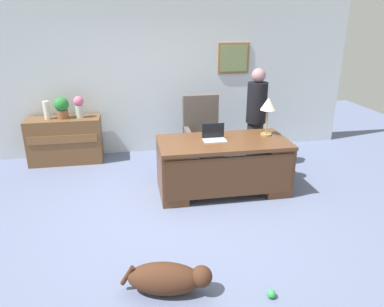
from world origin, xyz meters
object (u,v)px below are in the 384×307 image
Objects in this scene: laptop at (214,136)px; potted_plant at (62,107)px; credenza at (65,140)px; desk at (223,164)px; armchair at (202,136)px; person_standing at (256,119)px; desk_lamp at (268,106)px; vase_with_flowers at (79,106)px; dog_toy_ball at (271,294)px; dog_lying at (168,278)px; vase_empty at (47,110)px.

potted_plant reaches higher than laptop.
laptop is (2.28, -1.52, 0.43)m from credenza.
armchair is (-0.10, 1.02, 0.10)m from desk.
person_standing is 2.97× the size of desk_lamp.
laptop is 0.87× the size of vase_with_flowers.
person_standing is 0.69m from desk_lamp.
laptop reaches higher than dog_toy_ball.
vase_with_flowers is at bearing 163.74° from armchair.
desk is 22.36× the size of dog_toy_ball.
dog_lying is (-0.92, -2.97, -0.37)m from armchair.
vase_empty reaches higher than dog_toy_ball.
person_standing reaches higher than vase_empty.
armchair is 2.64m from vase_empty.
credenza is 0.59m from potted_plant.
armchair is at bearing -16.26° from vase_with_flowers.
laptop is 0.57× the size of desk_lamp.
vase_empty is at bearing 156.57° from desk_lamp.
vase_with_flowers is (-2.80, 1.44, -0.21)m from desk_lamp.
desk is 0.43m from laptop.
person_standing reaches higher than vase_with_flowers.
vase_empty is (-1.62, 3.55, 0.79)m from dog_lying.
laptop is 2.51m from vase_with_flowers.
armchair is at bearing 89.87° from dog_toy_ball.
laptop is at bearing -91.47° from armchair.
vase_empty is at bearing 148.81° from laptop.
person_standing is 1.09m from laptop.
laptop is 0.89× the size of potted_plant.
armchair is at bearing 162.83° from person_standing.
dog_lying is 3.99m from vase_empty.
desk_lamp is 3.16m from vase_with_flowers.
dog_lying is 1.51× the size of desk_lamp.
dog_lying is at bearing -68.66° from credenza.
armchair is at bearing -13.01° from vase_empty.
person_standing is 5.48× the size of vase_empty.
desk_lamp is 3.64m from vase_empty.
vase_with_flowers is at bearing 0.26° from credenza.
dog_lying is 2.64× the size of laptop.
armchair is 0.94m from person_standing.
desk is 1.05m from desk_lamp.
person_standing is at bearing -15.03° from credenza.
laptop is (-0.13, 0.08, 0.41)m from desk.
laptop is 2.40m from dog_toy_ball.
credenza is 0.59m from vase_empty.
potted_plant is (-0.28, 0.00, -0.01)m from vase_with_flowers.
dog_toy_ball is at bearing -62.09° from vase_with_flowers.
armchair reaches higher than potted_plant.
desk_lamp reaches higher than dog_lying.
vase_empty is (-0.53, 0.00, -0.05)m from vase_with_flowers.
dog_toy_ball is (2.54, -3.79, -0.90)m from vase_empty.
person_standing is at bearing -15.11° from potted_plant.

